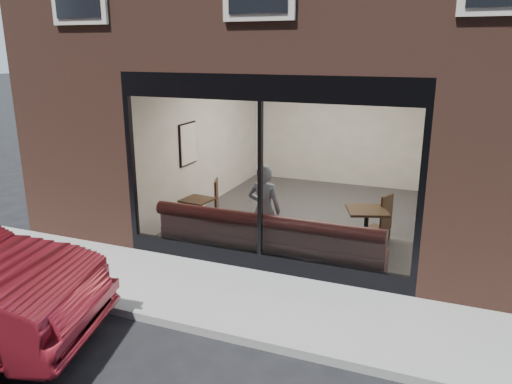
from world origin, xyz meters
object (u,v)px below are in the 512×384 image
at_px(cafe_table_right, 367,210).
at_px(cafe_chair_right, 376,229).
at_px(banquette, 269,249).
at_px(cafe_chair_left, 208,212).
at_px(person, 264,210).
at_px(cafe_table_left, 197,200).

relative_size(cafe_table_right, cafe_chair_right, 1.91).
relative_size(banquette, cafe_table_right, 5.74).
xyz_separation_m(banquette, cafe_chair_left, (-1.88, 1.34, 0.01)).
height_order(cafe_chair_left, cafe_chair_right, cafe_chair_left).
bearing_deg(person, cafe_chair_left, -31.60).
relative_size(cafe_table_left, cafe_table_right, 0.78).
bearing_deg(banquette, cafe_table_left, 160.19).
relative_size(cafe_table_left, cafe_chair_right, 1.49).
distance_m(cafe_table_left, cafe_table_right, 3.23).
xyz_separation_m(banquette, person, (-0.18, 0.25, 0.61)).
xyz_separation_m(cafe_table_left, cafe_table_right, (3.18, 0.58, 0.00)).
bearing_deg(cafe_table_right, cafe_chair_left, 177.48).
distance_m(person, cafe_table_left, 1.58).
height_order(banquette, cafe_table_right, cafe_table_right).
bearing_deg(person, cafe_table_left, -12.28).
xyz_separation_m(person, cafe_table_right, (1.64, 0.95, -0.09)).
height_order(cafe_table_right, cafe_chair_right, cafe_table_right).
height_order(banquette, cafe_table_left, cafe_table_left).
xyz_separation_m(banquette, cafe_table_right, (1.46, 1.20, 0.52)).
relative_size(banquette, person, 2.41).
bearing_deg(cafe_table_left, banquette, -19.81).
distance_m(cafe_table_right, cafe_chair_right, 0.71).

